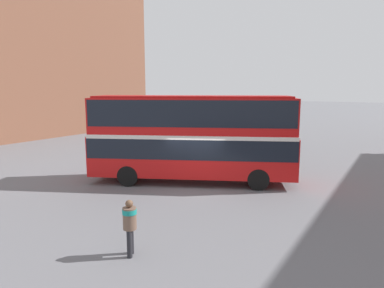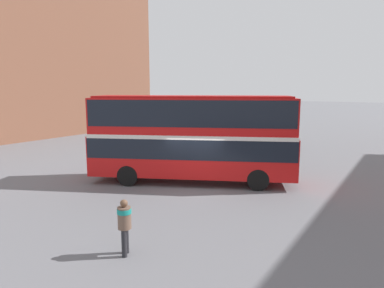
% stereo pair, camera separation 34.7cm
% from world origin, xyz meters
% --- Properties ---
extents(ground_plane, '(240.00, 240.00, 0.00)m').
position_xyz_m(ground_plane, '(0.00, 0.00, 0.00)').
color(ground_plane, slate).
extents(building_row_left, '(10.20, 31.17, 16.73)m').
position_xyz_m(building_row_left, '(-26.03, 6.16, 8.37)').
color(building_row_left, brown).
rests_on(building_row_left, ground_plane).
extents(double_decker_bus, '(10.45, 6.80, 4.50)m').
position_xyz_m(double_decker_bus, '(-0.86, 0.84, 2.59)').
color(double_decker_bus, red).
rests_on(double_decker_bus, ground_plane).
extents(pedestrian_foreground, '(0.57, 0.57, 1.70)m').
position_xyz_m(pedestrian_foreground, '(1.85, -6.92, 1.04)').
color(pedestrian_foreground, '#232328').
rests_on(pedestrian_foreground, ground_plane).
extents(parked_car_kerb_far, '(4.18, 2.31, 1.51)m').
position_xyz_m(parked_car_kerb_far, '(-12.86, 17.33, 0.77)').
color(parked_car_kerb_far, navy).
rests_on(parked_car_kerb_far, ground_plane).
extents(parked_car_side_street, '(4.59, 2.66, 1.61)m').
position_xyz_m(parked_car_side_street, '(-1.90, 13.58, 0.82)').
color(parked_car_side_street, black).
rests_on(parked_car_side_street, ground_plane).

